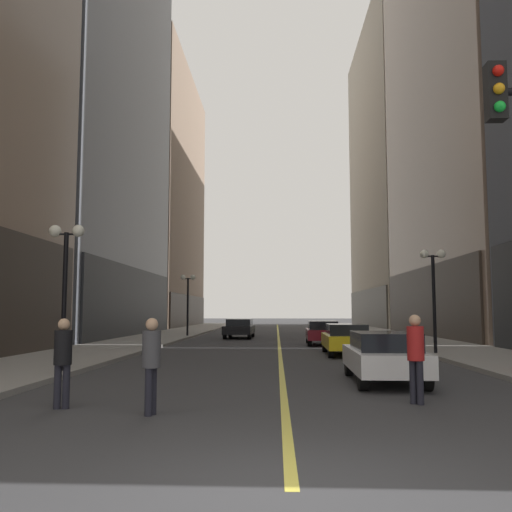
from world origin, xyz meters
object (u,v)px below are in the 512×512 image
Objects in this scene: car_yellow at (346,338)px; car_maroon at (322,332)px; car_black at (239,328)px; street_lamp_right_mid at (433,278)px; car_white at (384,355)px; pedestrian_in_red_jacket at (416,351)px; street_lamp_left_near at (66,264)px; pedestrian_with_orange_bag at (151,358)px; street_lamp_left_far at (188,291)px; pedestrian_in_black_coat at (63,356)px.

car_yellow and car_maroon have the same top height.
car_black is 1.08× the size of street_lamp_right_mid.
car_white is 16.45m from car_maroon.
pedestrian_in_red_jacket is 0.41× the size of street_lamp_left_near.
car_maroon is 2.37× the size of pedestrian_in_red_jacket.
pedestrian_with_orange_bag is 0.39× the size of street_lamp_left_far.
car_black is at bearing 80.70° from street_lamp_left_near.
pedestrian_in_black_coat is at bearing -68.88° from street_lamp_left_near.
pedestrian_in_black_coat is at bearing -149.53° from car_white.
street_lamp_left_far reaches higher than car_yellow.
street_lamp_left_near and street_lamp_left_far have the same top height.
car_yellow is 17.88m from street_lamp_left_far.
pedestrian_in_red_jacket is at bearing -90.61° from car_yellow.
car_yellow is 15.70m from car_black.
car_maroon is 2.45× the size of pedestrian_with_orange_bag.
pedestrian_with_orange_bag is at bearing -165.08° from pedestrian_in_red_jacket.
car_yellow is at bearing 61.96° from pedestrian_in_black_coat.
pedestrian_with_orange_bag is at bearing -102.90° from car_maroon.
street_lamp_left_near reaches higher than pedestrian_in_red_jacket.
car_white is at bearing 90.33° from pedestrian_in_red_jacket.
car_maroon is (-0.40, 7.21, -0.00)m from car_yellow.
pedestrian_with_orange_bag is 29.39m from street_lamp_left_far.
street_lamp_right_mid is (10.69, 12.66, 2.25)m from pedestrian_in_black_coat.
street_lamp_left_far is (-8.80, 7.91, 2.54)m from car_maroon.
car_yellow is at bearing 169.64° from street_lamp_right_mid.
car_yellow is at bearing -86.85° from car_maroon.
street_lamp_right_mid is at bearing -63.08° from car_maroon.
street_lamp_right_mid is (3.75, 8.58, 2.54)m from car_white.
car_yellow is (0.15, 9.24, 0.00)m from car_white.
car_white is at bearing -8.59° from street_lamp_left_near.
street_lamp_right_mid reaches higher than pedestrian_in_black_coat.
street_lamp_right_mid is at bearing -50.94° from street_lamp_left_far.
car_maroon is at bearing 116.92° from street_lamp_right_mid.
car_white is 2.43× the size of pedestrian_in_red_jacket.
car_white is 1.02× the size of car_maroon.
street_lamp_right_mid is at bearing 29.39° from street_lamp_left_near.
car_white is at bearing -69.62° from street_lamp_left_far.
pedestrian_in_black_coat is 0.39× the size of street_lamp_left_near.
street_lamp_left_near is 22.98m from street_lamp_left_far.
car_black is (-5.35, 23.94, 0.00)m from car_white.
street_lamp_left_far is at bearing 110.38° from car_white.
street_lamp_left_near reaches higher than car_white.
street_lamp_right_mid is at bearing -59.34° from car_black.
street_lamp_right_mid reaches higher than pedestrian_in_red_jacket.
street_lamp_left_near reaches higher than pedestrian_with_orange_bag.
street_lamp_left_near reaches higher than car_black.
street_lamp_left_far reaches higher than car_maroon.
car_black is at bearing 101.15° from pedestrian_in_red_jacket.
pedestrian_in_black_coat is 0.39× the size of street_lamp_right_mid.
street_lamp_left_far is (-9.05, 24.35, 2.54)m from car_white.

